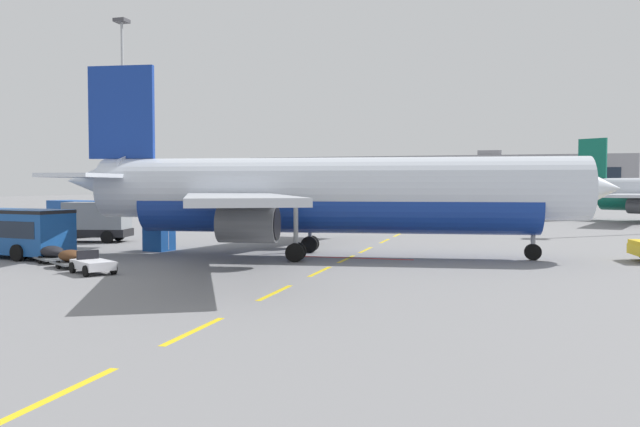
{
  "coord_description": "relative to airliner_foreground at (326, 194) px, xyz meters",
  "views": [
    {
      "loc": [
        27.13,
        -16.69,
        4.5
      ],
      "look_at": [
        15.24,
        25.16,
        2.57
      ],
      "focal_mm": 36.31,
      "sensor_mm": 36.0,
      "label": 1
    }
  ],
  "objects": [
    {
      "name": "apron_paint_markings",
      "position": [
        1.52,
        13.27,
        -3.95
      ],
      "size": [
        8.0,
        92.23,
        0.01
      ],
      "color": "yellow",
      "rests_on": "ground"
    },
    {
      "name": "baggage_train",
      "position": [
        -13.17,
        -8.07,
        -3.42
      ],
      "size": [
        10.48,
        7.61,
        1.14
      ],
      "color": "silver",
      "rests_on": "ground"
    },
    {
      "name": "fuel_service_truck",
      "position": [
        -20.91,
        5.19,
        -2.3
      ],
      "size": [
        7.35,
        3.82,
        3.14
      ],
      "color": "black",
      "rests_on": "ground"
    },
    {
      "name": "terminal_satellite",
      "position": [
        -7.34,
        135.85,
        1.98
      ],
      "size": [
        96.05,
        23.04,
        13.42
      ],
      "color": "gray",
      "rests_on": "ground"
    },
    {
      "name": "catering_truck",
      "position": [
        -26.11,
        9.71,
        -2.3
      ],
      "size": [
        7.37,
        5.08,
        3.14
      ],
      "color": "black",
      "rests_on": "ground"
    },
    {
      "name": "apron_light_mast_near",
      "position": [
        -41.81,
        42.76,
        13.24
      ],
      "size": [
        1.8,
        1.8,
        28.04
      ],
      "color": "slate",
      "rests_on": "ground"
    },
    {
      "name": "uld_cargo_container",
      "position": [
        -11.96,
        0.54,
        -3.15
      ],
      "size": [
        1.84,
        1.81,
        1.6
      ],
      "color": "#194C9E",
      "rests_on": "ground"
    },
    {
      "name": "airliner_far_center",
      "position": [
        -13.3,
        84.93,
        -0.74
      ],
      "size": [
        25.12,
        23.18,
        9.91
      ],
      "color": "white",
      "rests_on": "ground"
    },
    {
      "name": "airliner_foreground",
      "position": [
        0.0,
        0.0,
        0.0
      ],
      "size": [
        34.81,
        34.34,
        12.2
      ],
      "color": "silver",
      "rests_on": "ground"
    }
  ]
}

